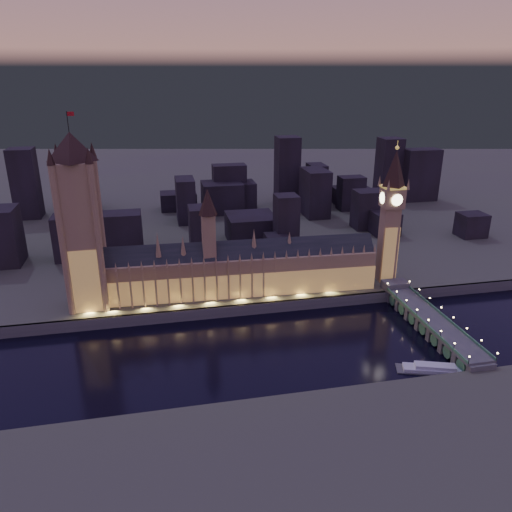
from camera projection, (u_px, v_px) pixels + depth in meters
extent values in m
plane|color=black|center=(266.00, 344.00, 312.15)|extent=(2000.00, 2000.00, 0.00)
cube|color=#464443|center=(194.00, 174.00, 786.76)|extent=(2000.00, 960.00, 8.00)
cube|color=#43484E|center=(253.00, 309.00, 348.26)|extent=(2000.00, 2.50, 8.00)
cube|color=#8F6C5C|center=(238.00, 275.00, 359.76)|extent=(200.60, 27.38, 28.00)
cube|color=tan|center=(240.00, 287.00, 352.16)|extent=(200.00, 0.50, 18.00)
cube|color=black|center=(237.00, 252.00, 353.72)|extent=(200.46, 23.65, 16.26)
cube|color=#8F6C5C|center=(209.00, 237.00, 345.33)|extent=(9.00, 9.00, 32.00)
cone|color=black|center=(208.00, 202.00, 336.44)|extent=(13.00, 13.00, 18.00)
cube|color=#8F6C5C|center=(92.00, 292.00, 331.20)|extent=(1.20, 1.20, 28.00)
cone|color=#8F6C5C|center=(89.00, 268.00, 325.70)|extent=(2.00, 2.00, 6.00)
cube|color=#8F6C5C|center=(105.00, 291.00, 332.77)|extent=(1.20, 1.20, 28.00)
cone|color=#8F6C5C|center=(102.00, 267.00, 327.27)|extent=(2.00, 2.00, 6.00)
cube|color=#8F6C5C|center=(118.00, 290.00, 334.34)|extent=(1.20, 1.20, 28.00)
cone|color=#8F6C5C|center=(116.00, 267.00, 328.85)|extent=(2.00, 2.00, 6.00)
cube|color=#8F6C5C|center=(131.00, 289.00, 335.91)|extent=(1.20, 1.20, 28.00)
cone|color=#8F6C5C|center=(129.00, 266.00, 330.42)|extent=(2.00, 2.00, 6.00)
cube|color=#8F6C5C|center=(143.00, 288.00, 337.48)|extent=(1.20, 1.20, 28.00)
cone|color=#8F6C5C|center=(141.00, 265.00, 331.99)|extent=(2.00, 2.00, 6.00)
cube|color=#8F6C5C|center=(156.00, 287.00, 339.06)|extent=(1.20, 1.20, 28.00)
cone|color=#8F6C5C|center=(154.00, 264.00, 333.56)|extent=(2.00, 2.00, 6.00)
cube|color=#8F6C5C|center=(168.00, 286.00, 340.63)|extent=(1.20, 1.20, 28.00)
cone|color=#8F6C5C|center=(167.00, 263.00, 335.13)|extent=(2.00, 2.00, 6.00)
cube|color=#8F6C5C|center=(181.00, 285.00, 342.20)|extent=(1.20, 1.20, 28.00)
cone|color=#8F6C5C|center=(179.00, 262.00, 336.71)|extent=(2.00, 2.00, 6.00)
cube|color=#8F6C5C|center=(193.00, 284.00, 343.77)|extent=(1.20, 1.20, 28.00)
cone|color=#8F6C5C|center=(192.00, 261.00, 338.28)|extent=(2.00, 2.00, 6.00)
cube|color=#8F6C5C|center=(205.00, 283.00, 345.34)|extent=(1.20, 1.20, 28.00)
cone|color=#8F6C5C|center=(204.00, 260.00, 339.85)|extent=(2.00, 2.00, 6.00)
cube|color=#8F6C5C|center=(217.00, 282.00, 346.92)|extent=(1.20, 1.20, 28.00)
cone|color=#8F6C5C|center=(216.00, 259.00, 341.42)|extent=(2.00, 2.00, 6.00)
cube|color=#8F6C5C|center=(229.00, 281.00, 348.49)|extent=(1.20, 1.20, 28.00)
cone|color=#8F6C5C|center=(228.00, 258.00, 342.99)|extent=(2.00, 2.00, 6.00)
cube|color=#8F6C5C|center=(240.00, 280.00, 350.06)|extent=(1.20, 1.20, 28.00)
cone|color=#8F6C5C|center=(240.00, 257.00, 344.57)|extent=(2.00, 2.00, 6.00)
cube|color=#8F6C5C|center=(252.00, 279.00, 351.63)|extent=(1.20, 1.20, 28.00)
cone|color=#8F6C5C|center=(252.00, 257.00, 346.14)|extent=(2.00, 2.00, 6.00)
cube|color=#8F6C5C|center=(263.00, 278.00, 353.20)|extent=(1.20, 1.20, 28.00)
cone|color=#8F6C5C|center=(263.00, 256.00, 347.71)|extent=(2.00, 2.00, 6.00)
cube|color=#8F6C5C|center=(275.00, 277.00, 354.78)|extent=(1.20, 1.20, 28.00)
cone|color=#8F6C5C|center=(275.00, 255.00, 349.28)|extent=(2.00, 2.00, 6.00)
cube|color=#8F6C5C|center=(286.00, 277.00, 356.35)|extent=(1.20, 1.20, 28.00)
cone|color=#8F6C5C|center=(286.00, 254.00, 350.85)|extent=(2.00, 2.00, 6.00)
cube|color=#8F6C5C|center=(297.00, 276.00, 357.92)|extent=(1.20, 1.20, 28.00)
cone|color=#8F6C5C|center=(298.00, 253.00, 352.43)|extent=(2.00, 2.00, 6.00)
cube|color=#8F6C5C|center=(309.00, 275.00, 359.49)|extent=(1.20, 1.20, 28.00)
cone|color=#8F6C5C|center=(309.00, 252.00, 354.00)|extent=(2.00, 2.00, 6.00)
cube|color=#8F6C5C|center=(320.00, 274.00, 361.06)|extent=(1.20, 1.20, 28.00)
cone|color=#8F6C5C|center=(320.00, 252.00, 355.57)|extent=(2.00, 2.00, 6.00)
cube|color=#8F6C5C|center=(330.00, 273.00, 362.64)|extent=(1.20, 1.20, 28.00)
cone|color=#8F6C5C|center=(331.00, 251.00, 357.14)|extent=(2.00, 2.00, 6.00)
cube|color=#8F6C5C|center=(341.00, 272.00, 364.21)|extent=(1.20, 1.20, 28.00)
cone|color=#8F6C5C|center=(342.00, 250.00, 358.71)|extent=(2.00, 2.00, 6.00)
cube|color=#8F6C5C|center=(352.00, 271.00, 365.78)|extent=(1.20, 1.20, 28.00)
cone|color=#8F6C5C|center=(353.00, 249.00, 360.29)|extent=(2.00, 2.00, 6.00)
cube|color=#8F6C5C|center=(363.00, 270.00, 367.35)|extent=(1.20, 1.20, 28.00)
cone|color=#8F6C5C|center=(364.00, 248.00, 361.86)|extent=(2.00, 2.00, 6.00)
cube|color=#8F6C5C|center=(373.00, 269.00, 368.92)|extent=(1.20, 1.20, 28.00)
cone|color=#8F6C5C|center=(375.00, 248.00, 363.43)|extent=(2.00, 2.00, 6.00)
cone|color=#8F6C5C|center=(158.00, 244.00, 339.79)|extent=(4.40, 4.40, 18.00)
cone|color=#8F6C5C|center=(183.00, 245.00, 343.71)|extent=(4.40, 4.40, 14.00)
cone|color=#8F6C5C|center=(254.00, 239.00, 352.78)|extent=(4.40, 4.40, 16.00)
cone|color=#8F6C5C|center=(289.00, 240.00, 358.40)|extent=(4.40, 4.40, 12.00)
cube|color=#8F6C5C|center=(83.00, 237.00, 327.66)|extent=(22.40, 22.40, 99.33)
cube|color=tan|center=(86.00, 282.00, 327.24)|extent=(22.00, 0.50, 44.00)
cone|color=black|center=(71.00, 147.00, 306.80)|extent=(31.68, 31.68, 18.00)
cylinder|color=black|center=(68.00, 122.00, 301.47)|extent=(0.50, 0.50, 12.00)
cube|color=#AC121A|center=(71.00, 114.00, 300.28)|extent=(4.00, 0.15, 2.50)
cylinder|color=#8F6C5C|center=(63.00, 243.00, 315.51)|extent=(4.40, 4.40, 99.33)
cone|color=black|center=(50.00, 157.00, 296.08)|extent=(5.20, 5.20, 10.00)
cylinder|color=#8F6C5C|center=(68.00, 233.00, 335.65)|extent=(4.40, 4.40, 99.33)
cone|color=black|center=(56.00, 151.00, 316.22)|extent=(5.20, 5.20, 10.00)
cylinder|color=#8F6C5C|center=(99.00, 241.00, 319.66)|extent=(4.40, 4.40, 99.33)
cone|color=black|center=(88.00, 155.00, 300.23)|extent=(5.20, 5.20, 10.00)
cylinder|color=#8F6C5C|center=(101.00, 231.00, 339.80)|extent=(4.40, 4.40, 99.33)
cone|color=black|center=(92.00, 150.00, 320.37)|extent=(5.20, 5.20, 10.00)
cube|color=#8F6C5C|center=(388.00, 244.00, 376.12)|extent=(13.24, 13.24, 58.03)
cube|color=tan|center=(390.00, 256.00, 372.94)|extent=(12.00, 0.50, 44.00)
cube|color=#8F6C5C|center=(392.00, 197.00, 363.26)|extent=(15.00, 15.00, 14.32)
cube|color=#F2C64C|center=(393.00, 187.00, 360.50)|extent=(15.75, 15.75, 1.20)
cone|color=black|center=(395.00, 168.00, 355.67)|extent=(18.00, 18.00, 26.00)
sphere|color=#F2C64C|center=(397.00, 148.00, 350.51)|extent=(2.80, 2.80, 2.80)
cylinder|color=#F2C64C|center=(398.00, 144.00, 349.62)|extent=(0.40, 0.40, 5.00)
cylinder|color=#FFF2BF|center=(397.00, 200.00, 356.17)|extent=(8.40, 0.50, 8.40)
cylinder|color=#FFF2BF|center=(388.00, 195.00, 370.36)|extent=(8.40, 0.50, 8.40)
cylinder|color=#FFF2BF|center=(382.00, 198.00, 361.80)|extent=(0.50, 8.40, 8.40)
cylinder|color=#FFF2BF|center=(402.00, 197.00, 364.72)|extent=(0.50, 8.40, 8.40)
cone|color=#8F6C5C|center=(389.00, 185.00, 351.01)|extent=(2.60, 2.60, 8.00)
cone|color=#8F6C5C|center=(380.00, 181.00, 364.74)|extent=(2.60, 2.60, 8.00)
cone|color=#8F6C5C|center=(408.00, 184.00, 353.84)|extent=(2.60, 2.60, 8.00)
cone|color=#8F6C5C|center=(399.00, 180.00, 367.57)|extent=(2.60, 2.60, 8.00)
cube|color=#43484E|center=(434.00, 321.00, 320.08)|extent=(18.00, 100.00, 1.60)
cube|color=#346650|center=(422.00, 320.00, 317.96)|extent=(0.80, 100.00, 1.60)
cube|color=#346650|center=(446.00, 318.00, 321.20)|extent=(0.80, 100.00, 1.60)
cube|color=#43484E|center=(395.00, 287.00, 370.70)|extent=(18.00, 12.00, 9.50)
cube|color=#43484E|center=(481.00, 371.00, 276.14)|extent=(16.20, 4.00, 9.50)
cylinder|color=black|center=(469.00, 360.00, 271.55)|extent=(0.30, 0.30, 4.40)
sphere|color=#FFD88C|center=(470.00, 357.00, 270.73)|extent=(1.00, 1.00, 1.00)
cylinder|color=black|center=(497.00, 357.00, 274.79)|extent=(0.30, 0.30, 4.40)
sphere|color=#FFD88C|center=(498.00, 353.00, 273.98)|extent=(1.00, 1.00, 1.00)
cube|color=#43484E|center=(465.00, 358.00, 289.22)|extent=(16.20, 4.00, 9.50)
cylinder|color=black|center=(454.00, 347.00, 284.63)|extent=(0.30, 0.30, 4.40)
sphere|color=#FFD88C|center=(455.00, 343.00, 283.81)|extent=(1.00, 1.00, 1.00)
cylinder|color=black|center=(481.00, 344.00, 287.87)|extent=(0.30, 0.30, 4.40)
sphere|color=#FFD88C|center=(482.00, 340.00, 287.05)|extent=(1.00, 1.00, 1.00)
cube|color=#43484E|center=(452.00, 345.00, 302.29)|extent=(16.20, 4.00, 9.50)
cylinder|color=black|center=(441.00, 334.00, 297.70)|extent=(0.30, 0.30, 4.40)
sphere|color=#FFD88C|center=(441.00, 331.00, 296.89)|extent=(1.00, 1.00, 1.00)
cylinder|color=black|center=(466.00, 332.00, 300.95)|extent=(0.30, 0.30, 4.40)
sphere|color=#FFD88C|center=(467.00, 328.00, 300.13)|extent=(1.00, 1.00, 1.00)
cube|color=#43484E|center=(439.00, 334.00, 315.37)|extent=(16.20, 4.00, 9.50)
cylinder|color=black|center=(428.00, 323.00, 310.78)|extent=(0.30, 0.30, 4.40)
sphere|color=#FFD88C|center=(429.00, 320.00, 309.96)|extent=(1.00, 1.00, 1.00)
cylinder|color=black|center=(453.00, 321.00, 314.03)|extent=(0.30, 0.30, 4.40)
sphere|color=#FFD88C|center=(454.00, 317.00, 313.21)|extent=(1.00, 1.00, 1.00)
cube|color=#43484E|center=(427.00, 323.00, 328.45)|extent=(16.20, 4.00, 9.50)
cylinder|color=black|center=(417.00, 313.00, 323.86)|extent=(0.30, 0.30, 4.40)
sphere|color=#FFD88C|center=(417.00, 310.00, 323.04)|extent=(1.00, 1.00, 1.00)
cylinder|color=black|center=(441.00, 310.00, 327.10)|extent=(0.30, 0.30, 4.40)
sphere|color=#FFD88C|center=(441.00, 307.00, 326.29)|extent=(1.00, 1.00, 1.00)
cube|color=#43484E|center=(417.00, 313.00, 341.53)|extent=(16.20, 4.00, 9.50)
cylinder|color=black|center=(406.00, 303.00, 336.94)|extent=(0.30, 0.30, 4.40)
sphere|color=#FFD88C|center=(407.00, 300.00, 336.12)|extent=(1.00, 1.00, 1.00)
cylinder|color=black|center=(429.00, 301.00, 340.18)|extent=(0.30, 0.30, 4.40)
sphere|color=#FFD88C|center=(430.00, 298.00, 339.36)|extent=(1.00, 1.00, 1.00)
cube|color=#43484E|center=(407.00, 304.00, 354.61)|extent=(16.20, 4.00, 9.50)
cylinder|color=black|center=(397.00, 294.00, 350.02)|extent=(0.30, 0.30, 4.40)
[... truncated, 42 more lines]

